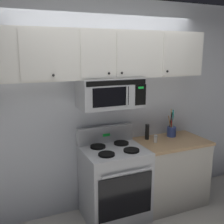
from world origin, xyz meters
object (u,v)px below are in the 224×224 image
stove_range (114,182)px  pepper_mill (147,132)px  utensil_crock_blue (172,130)px  over_range_microwave (110,93)px  salt_shaker (156,139)px

stove_range → pepper_mill: bearing=17.1°
stove_range → utensil_crock_blue: (0.94, 0.15, 0.52)m
over_range_microwave → salt_shaker: over_range_microwave is taller
salt_shaker → utensil_crock_blue: bearing=21.1°
salt_shaker → pepper_mill: size_ratio=0.47×
utensil_crock_blue → over_range_microwave: bearing=-178.2°
over_range_microwave → pepper_mill: bearing=5.8°
over_range_microwave → utensil_crock_blue: bearing=1.8°
stove_range → salt_shaker: bearing=1.4°
utensil_crock_blue → salt_shaker: (-0.34, -0.13, -0.04)m
utensil_crock_blue → stove_range: bearing=-171.1°
over_range_microwave → utensil_crock_blue: (0.94, 0.03, -0.58)m
over_range_microwave → pepper_mill: over_range_microwave is taller
pepper_mill → utensil_crock_blue: bearing=-4.1°
salt_shaker → pepper_mill: bearing=102.1°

